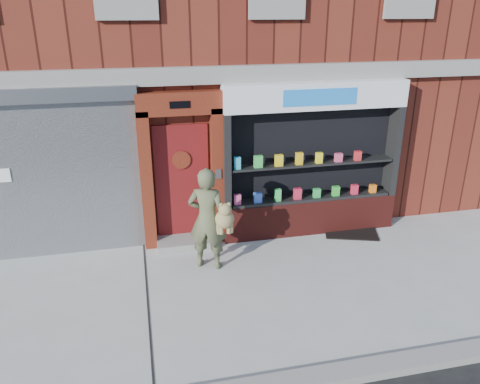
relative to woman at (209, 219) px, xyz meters
name	(u,v)px	position (x,y,z in m)	size (l,w,h in m)	color
ground	(245,289)	(0.43, -0.86, -0.91)	(80.00, 80.00, 0.00)	#9E9E99
curb	(287,384)	(0.43, -3.01, -0.85)	(60.00, 0.30, 0.12)	gray
building	(190,18)	(0.43, 5.13, 3.09)	(12.00, 8.16, 8.00)	#561C13
shutter_bay	(50,165)	(-2.57, 1.07, 0.81)	(3.10, 0.30, 3.04)	gray
red_door_bay	(182,171)	(-0.32, 1.00, 0.55)	(1.52, 0.58, 2.90)	#4E180D
pharmacy_bay	(311,167)	(2.18, 0.95, 0.46)	(3.50, 0.41, 3.00)	#5A1A15
woman	(209,219)	(0.00, 0.00, 0.00)	(0.82, 0.66, 1.81)	#4F5337
doormat	(351,232)	(3.00, 0.69, -0.90)	(1.03, 0.72, 0.03)	black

